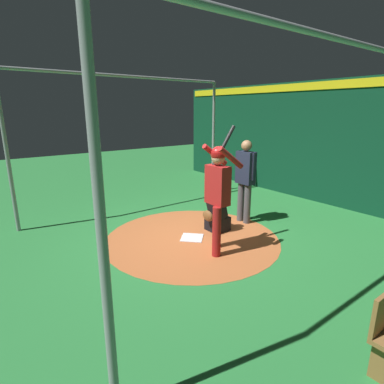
{
  "coord_description": "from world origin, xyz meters",
  "views": [
    {
      "loc": [
        3.38,
        4.52,
        2.47
      ],
      "look_at": [
        0.0,
        0.0,
        0.95
      ],
      "focal_mm": 28.74,
      "sensor_mm": 36.0,
      "label": 1
    }
  ],
  "objects_px": {
    "batter": "(218,189)",
    "catcher": "(216,213)",
    "umpire": "(245,177)",
    "home_plate": "(192,238)"
  },
  "relations": [
    {
      "from": "home_plate",
      "to": "catcher",
      "type": "bearing_deg",
      "value": -178.36
    },
    {
      "from": "batter",
      "to": "catcher",
      "type": "bearing_deg",
      "value": -130.43
    },
    {
      "from": "catcher",
      "to": "umpire",
      "type": "distance_m",
      "value": 1.08
    },
    {
      "from": "home_plate",
      "to": "batter",
      "type": "relative_size",
      "value": 0.19
    },
    {
      "from": "batter",
      "to": "catcher",
      "type": "relative_size",
      "value": 2.25
    },
    {
      "from": "catcher",
      "to": "batter",
      "type": "bearing_deg",
      "value": 49.57
    },
    {
      "from": "batter",
      "to": "umpire",
      "type": "xyz_separation_m",
      "value": [
        -1.48,
        -0.77,
        -0.12
      ]
    },
    {
      "from": "umpire",
      "to": "catcher",
      "type": "bearing_deg",
      "value": 2.28
    },
    {
      "from": "catcher",
      "to": "umpire",
      "type": "height_order",
      "value": "umpire"
    },
    {
      "from": "batter",
      "to": "home_plate",
      "type": "bearing_deg",
      "value": -88.62
    }
  ]
}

